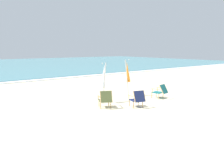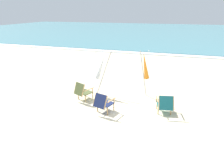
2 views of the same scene
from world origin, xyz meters
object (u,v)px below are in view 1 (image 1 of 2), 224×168
Objects in this scene: beach_chair_front_right at (160,91)px; umbrella_furled_white at (104,77)px; beach_chair_back_right at (105,99)px; umbrella_furled_orange at (128,72)px; beach_chair_mid_center at (137,98)px.

umbrella_furled_white is at bearing 158.94° from beach_chair_front_right.
umbrella_furled_orange reaches higher than beach_chair_back_right.
umbrella_furled_orange is (1.21, 2.10, 0.95)m from beach_chair_mid_center.
beach_chair_back_right is (-3.46, 0.22, 0.01)m from beach_chair_front_right.
beach_chair_mid_center is at bearing -68.10° from umbrella_furled_white.
beach_chair_front_right is 0.41× the size of umbrella_furled_orange.
beach_chair_front_right is at bearing -3.61° from beach_chair_back_right.
umbrella_furled_orange reaches higher than beach_chair_mid_center.
umbrella_furled_orange is (-1.02, 1.52, 0.95)m from beach_chair_front_right.
beach_chair_mid_center is at bearing -33.07° from beach_chair_back_right.
umbrella_furled_orange is (2.44, 1.30, 0.94)m from beach_chair_back_right.
beach_chair_back_right is at bearing -151.90° from umbrella_furled_orange.
beach_chair_back_right is 0.43× the size of umbrella_furled_white.
umbrella_furled_white is at bearing -168.25° from umbrella_furled_orange.
beach_chair_mid_center reaches higher than beach_chair_front_right.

